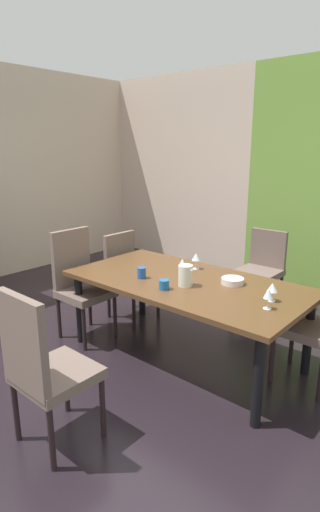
{
  "coord_description": "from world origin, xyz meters",
  "views": [
    {
      "loc": [
        2.49,
        -2.16,
        1.8
      ],
      "look_at": [
        0.23,
        0.46,
        0.85
      ],
      "focal_mm": 28.0,
      "sensor_mm": 36.0,
      "label": 1
    }
  ],
  "objects_px": {
    "wine_glass_west": "(196,257)",
    "cup_near_window": "(142,273)",
    "wine_glass_east": "(268,294)",
    "chair_left_near": "(80,280)",
    "chair_left_far": "(128,270)",
    "cup_right": "(164,285)",
    "chair_head_near": "(43,365)",
    "pitcher_north": "(186,276)",
    "wine_glass_rear": "(272,288)",
    "dining_table": "(186,288)",
    "wine_glass_corner": "(182,263)",
    "serving_bowl_front": "(233,281)",
    "chair_head_far": "(262,266)"
  },
  "relations": [
    {
      "from": "chair_left_near",
      "to": "cup_near_window",
      "type": "xyz_separation_m",
      "value": [
        0.71,
        0.12,
        0.19
      ]
    },
    {
      "from": "pitcher_north",
      "to": "chair_head_near",
      "type": "bearing_deg",
      "value": -92.29
    },
    {
      "from": "serving_bowl_front",
      "to": "cup_right",
      "type": "height_order",
      "value": "cup_right"
    },
    {
      "from": "dining_table",
      "to": "pitcher_north",
      "type": "bearing_deg",
      "value": -54.37
    },
    {
      "from": "chair_left_far",
      "to": "wine_glass_east",
      "type": "xyz_separation_m",
      "value": [
        1.82,
        -0.44,
        0.3
      ]
    },
    {
      "from": "chair_head_far",
      "to": "wine_glass_corner",
      "type": "height_order",
      "value": "chair_head_far"
    },
    {
      "from": "chair_left_near",
      "to": "cup_near_window",
      "type": "distance_m",
      "value": 0.74
    },
    {
      "from": "cup_near_window",
      "to": "cup_right",
      "type": "distance_m",
      "value": 0.34
    },
    {
      "from": "chair_left_far",
      "to": "cup_near_window",
      "type": "distance_m",
      "value": 0.9
    },
    {
      "from": "serving_bowl_front",
      "to": "pitcher_north",
      "type": "height_order",
      "value": "pitcher_north"
    },
    {
      "from": "dining_table",
      "to": "wine_glass_east",
      "type": "bearing_deg",
      "value": -8.62
    },
    {
      "from": "dining_table",
      "to": "chair_head_far",
      "type": "distance_m",
      "value": 1.42
    },
    {
      "from": "chair_left_near",
      "to": "wine_glass_west",
      "type": "distance_m",
      "value": 1.14
    },
    {
      "from": "chair_left_near",
      "to": "wine_glass_west",
      "type": "relative_size",
      "value": 7.0
    },
    {
      "from": "chair_left_far",
      "to": "wine_glass_rear",
      "type": "height_order",
      "value": "chair_left_far"
    },
    {
      "from": "cup_right",
      "to": "wine_glass_rear",
      "type": "bearing_deg",
      "value": 22.95
    },
    {
      "from": "chair_head_near",
      "to": "wine_glass_west",
      "type": "bearing_deg",
      "value": 95.24
    },
    {
      "from": "chair_head_near",
      "to": "wine_glass_rear",
      "type": "bearing_deg",
      "value": 63.45
    },
    {
      "from": "chair_head_far",
      "to": "dining_table",
      "type": "bearing_deg",
      "value": 90.06
    },
    {
      "from": "chair_head_near",
      "to": "wine_glass_east",
      "type": "bearing_deg",
      "value": 59.37
    },
    {
      "from": "chair_head_near",
      "to": "chair_left_near",
      "type": "relative_size",
      "value": 0.98
    },
    {
      "from": "wine_glass_west",
      "to": "wine_glass_rear",
      "type": "relative_size",
      "value": 1.07
    },
    {
      "from": "dining_table",
      "to": "pitcher_north",
      "type": "relative_size",
      "value": 11.53
    },
    {
      "from": "cup_right",
      "to": "pitcher_north",
      "type": "bearing_deg",
      "value": 64.73
    },
    {
      "from": "wine_glass_corner",
      "to": "serving_bowl_front",
      "type": "relative_size",
      "value": 0.77
    },
    {
      "from": "wine_glass_west",
      "to": "cup_near_window",
      "type": "relative_size",
      "value": 1.59
    },
    {
      "from": "chair_head_near",
      "to": "wine_glass_rear",
      "type": "distance_m",
      "value": 1.65
    },
    {
      "from": "wine_glass_east",
      "to": "wine_glass_rear",
      "type": "bearing_deg",
      "value": 105.78
    },
    {
      "from": "wine_glass_rear",
      "to": "wine_glass_east",
      "type": "xyz_separation_m",
      "value": [
        0.04,
        -0.15,
        0.01
      ]
    },
    {
      "from": "wine_glass_corner",
      "to": "chair_head_near",
      "type": "bearing_deg",
      "value": -84.3
    },
    {
      "from": "chair_head_near",
      "to": "pitcher_north",
      "type": "height_order",
      "value": "chair_head_near"
    },
    {
      "from": "wine_glass_west",
      "to": "cup_near_window",
      "type": "xyz_separation_m",
      "value": [
        -0.2,
        -0.52,
        -0.06
      ]
    },
    {
      "from": "wine_glass_east",
      "to": "chair_left_near",
      "type": "bearing_deg",
      "value": -173.82
    },
    {
      "from": "cup_near_window",
      "to": "chair_head_far",
      "type": "bearing_deg",
      "value": 78.62
    },
    {
      "from": "wine_glass_corner",
      "to": "wine_glass_rear",
      "type": "bearing_deg",
      "value": -4.86
    },
    {
      "from": "chair_left_far",
      "to": "dining_table",
      "type": "bearing_deg",
      "value": 72.59
    },
    {
      "from": "serving_bowl_front",
      "to": "cup_near_window",
      "type": "relative_size",
      "value": 2.0
    },
    {
      "from": "wine_glass_corner",
      "to": "wine_glass_east",
      "type": "height_order",
      "value": "wine_glass_east"
    },
    {
      "from": "chair_left_near",
      "to": "wine_glass_corner",
      "type": "height_order",
      "value": "chair_left_near"
    },
    {
      "from": "cup_right",
      "to": "cup_near_window",
      "type": "bearing_deg",
      "value": 165.0
    },
    {
      "from": "chair_left_far",
      "to": "wine_glass_corner",
      "type": "relative_size",
      "value": 6.29
    },
    {
      "from": "pitcher_north",
      "to": "chair_head_far",
      "type": "bearing_deg",
      "value": 93.15
    },
    {
      "from": "chair_left_near",
      "to": "chair_head_far",
      "type": "bearing_deg",
      "value": 149.2
    },
    {
      "from": "chair_left_far",
      "to": "cup_right",
      "type": "bearing_deg",
      "value": 59.27
    },
    {
      "from": "chair_head_far",
      "to": "wine_glass_east",
      "type": "height_order",
      "value": "chair_head_far"
    },
    {
      "from": "serving_bowl_front",
      "to": "wine_glass_rear",
      "type": "bearing_deg",
      "value": -19.55
    },
    {
      "from": "wine_glass_east",
      "to": "wine_glass_west",
      "type": "bearing_deg",
      "value": 154.64
    },
    {
      "from": "wine_glass_rear",
      "to": "cup_near_window",
      "type": "height_order",
      "value": "wine_glass_rear"
    },
    {
      "from": "chair_head_far",
      "to": "wine_glass_west",
      "type": "height_order",
      "value": "chair_head_far"
    },
    {
      "from": "serving_bowl_front",
      "to": "pitcher_north",
      "type": "bearing_deg",
      "value": -131.53
    }
  ]
}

